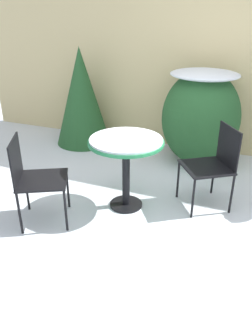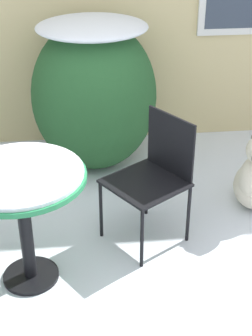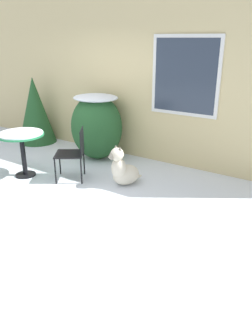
{
  "view_description": "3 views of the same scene",
  "coord_description": "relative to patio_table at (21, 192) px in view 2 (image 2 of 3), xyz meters",
  "views": [
    {
      "loc": [
        0.49,
        -2.64,
        1.94
      ],
      "look_at": [
        -0.65,
        0.22,
        0.46
      ],
      "focal_mm": 35.0,
      "sensor_mm": 36.0,
      "label": 1
    },
    {
      "loc": [
        -0.31,
        -2.33,
        2.26
      ],
      "look_at": [
        0.0,
        0.6,
        0.55
      ],
      "focal_mm": 55.0,
      "sensor_mm": 36.0,
      "label": 2
    },
    {
      "loc": [
        3.78,
        -3.27,
        2.27
      ],
      "look_at": [
        1.04,
        0.9,
        0.28
      ],
      "focal_mm": 35.0,
      "sensor_mm": 36.0,
      "label": 3
    }
  ],
  "objects": [
    {
      "name": "patio_table",
      "position": [
        0.0,
        0.0,
        0.0
      ],
      "size": [
        0.77,
        0.77,
        0.78
      ],
      "color": "black",
      "rests_on": "ground_plane"
    },
    {
      "name": "patio_chair_near_table",
      "position": [
        0.84,
        0.37,
        -0.15
      ],
      "size": [
        0.64,
        0.64,
        0.88
      ],
      "rotation": [
        0.0,
        0.0,
        -0.97
      ],
      "color": "black",
      "rests_on": "ground_plane"
    },
    {
      "name": "ground_plane",
      "position": [
        0.65,
        -0.22,
        -0.65
      ],
      "size": [
        16.0,
        16.0,
        0.0
      ],
      "primitive_type": "plane",
      "color": "silver"
    },
    {
      "name": "shrub_left",
      "position": [
        0.5,
        1.43,
        0.03
      ],
      "size": [
        1.03,
        0.95,
        1.27
      ],
      "color": "#235128",
      "rests_on": "ground_plane"
    }
  ]
}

